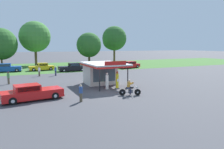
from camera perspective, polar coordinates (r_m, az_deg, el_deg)
The scene contains 20 objects.
ground_plane at distance 22.92m, azimuth -2.03°, elevation -4.75°, with size 300.00×300.00×0.00m, color #424247.
grass_verge_strip at distance 51.65m, azimuth -14.75°, elevation 1.99°, with size 120.00×24.00×0.01m, color #3D6B2D.
service_station_kiosk at distance 27.44m, azimuth -2.94°, elevation 0.82°, with size 4.34×6.57×3.26m.
gas_pump_nearside at distance 24.14m, azimuth -1.31°, elevation -1.98°, with size 0.44×0.44×1.93m.
gas_pump_offside at distance 24.64m, azimuth 1.38°, elevation -1.67°, with size 0.44×0.44×2.03m.
motorcycle_with_rider at distance 21.50m, azimuth 4.70°, elevation -3.83°, with size 2.03×1.00×1.58m.
featured_classic_sedan at distance 20.97m, azimuth -20.54°, elevation -4.57°, with size 5.69×2.67×1.44m.
parked_car_back_row_far_left at distance 47.33m, azimuth 4.59°, elevation 2.54°, with size 5.44×3.03×1.47m.
parked_car_back_row_right at distance 46.24m, azimuth -4.75°, elevation 2.41°, with size 5.38×2.75×1.50m.
parked_car_back_row_far_right at distance 44.96m, azimuth -18.14°, elevation 1.88°, with size 5.10×2.21×1.48m.
parked_car_back_row_centre_left at distance 44.88m, azimuth -26.12°, elevation 1.53°, with size 5.28×2.15×1.57m.
parked_car_back_row_centre_right at distance 42.27m, azimuth -10.43°, elevation 1.84°, with size 5.39×2.02×1.56m.
bystander_standing_back_lot at distance 30.60m, azimuth -25.76°, elevation -0.73°, with size 0.35×0.35×1.61m.
bystander_admiring_sedan at distance 36.47m, azimuth -14.73°, elevation 0.97°, with size 0.34×0.34×1.54m.
bystander_chatting_near_pumps at distance 36.50m, azimuth -18.74°, elevation 0.84°, with size 0.34×0.34×1.58m.
bystander_strolling_foreground at distance 19.20m, azimuth -8.25°, elevation -4.81°, with size 0.34×0.34×1.55m.
tree_oak_right at distance 57.03m, azimuth -19.59°, elevation 9.29°, with size 7.57×7.57×10.86m.
tree_oak_far_right at distance 53.26m, azimuth -27.28°, elevation 7.05°, with size 6.98×6.98×8.74m.
tree_oak_far_left at distance 62.58m, azimuth 0.41°, elevation 9.38°, with size 6.98×6.98×10.43m.
tree_oak_left at distance 55.91m, azimuth -6.23°, elevation 7.68°, with size 6.33×6.33×8.21m.
Camera 1 is at (-8.46, -20.71, 4.96)m, focal length 34.50 mm.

